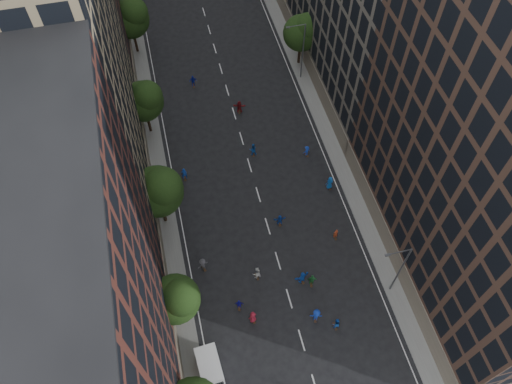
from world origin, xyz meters
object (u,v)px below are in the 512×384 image
streetlamp_near (399,268)px  skater_2 (336,324)px  cargo_van (211,372)px  streetlamp_far (302,49)px

streetlamp_near → skater_2: (-6.70, -2.46, -4.30)m
streetlamp_near → cargo_van: streetlamp_near is taller
cargo_van → streetlamp_far: bearing=58.3°
streetlamp_far → skater_2: 36.35m
streetlamp_near → skater_2: bearing=-159.8°
streetlamp_near → skater_2: streetlamp_near is taller
streetlamp_far → skater_2: streetlamp_far is taller
streetlamp_near → streetlamp_far: 33.00m
streetlamp_near → streetlamp_far: same height
streetlamp_far → cargo_van: 42.27m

